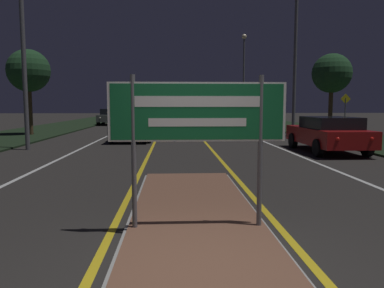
{
  "coord_description": "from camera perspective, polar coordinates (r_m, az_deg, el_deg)",
  "views": [
    {
      "loc": [
        -0.34,
        -3.59,
        1.83
      ],
      "look_at": [
        0.0,
        3.11,
        1.13
      ],
      "focal_mm": 35.0,
      "sensor_mm": 36.0,
      "label": 1
    }
  ],
  "objects": [
    {
      "name": "verge_left",
      "position": [
        25.37,
        -24.08,
        1.42
      ],
      "size": [
        5.0,
        100.0,
        0.08
      ],
      "color": "black",
      "rests_on": "ground_plane"
    },
    {
      "name": "lane_line_white_left",
      "position": [
        28.91,
        -10.59,
        2.26
      ],
      "size": [
        0.12,
        70.0,
        0.01
      ],
      "color": "silver",
      "rests_on": "ground_plane"
    },
    {
      "name": "streetlight_right_near",
      "position": [
        22.5,
        15.65,
        19.93
      ],
      "size": [
        0.58,
        0.58,
        11.21
      ],
      "color": "#56565B",
      "rests_on": "ground_plane"
    },
    {
      "name": "roadside_palm_left",
      "position": [
        24.19,
        -23.65,
        10.14
      ],
      "size": [
        2.46,
        2.46,
        4.97
      ],
      "color": "#4C3823",
      "rests_on": "verge_left"
    },
    {
      "name": "edge_line_white_left",
      "position": [
        29.46,
        -16.39,
        2.19
      ],
      "size": [
        0.1,
        70.0,
        0.01
      ],
      "color": "silver",
      "rests_on": "ground_plane"
    },
    {
      "name": "verge_right",
      "position": [
        25.62,
        19.68,
        1.63
      ],
      "size": [
        5.0,
        100.0,
        0.08
      ],
      "color": "black",
      "rests_on": "ground_plane"
    },
    {
      "name": "car_approaching_1",
      "position": [
        35.22,
        -12.24,
        4.13
      ],
      "size": [
        2.02,
        4.19,
        1.47
      ],
      "color": "#4C514C",
      "rests_on": "ground_plane"
    },
    {
      "name": "ground_plane",
      "position": [
        4.05,
        2.41,
        -20.92
      ],
      "size": [
        160.0,
        160.0,
        0.0
      ],
      "primitive_type": "plane",
      "color": "#282623"
    },
    {
      "name": "car_approaching_0",
      "position": [
        19.43,
        -9.01,
        2.78
      ],
      "size": [
        2.0,
        4.21,
        1.43
      ],
      "color": "black",
      "rests_on": "ground_plane"
    },
    {
      "name": "streetlight_right_far",
      "position": [
        37.73,
        7.9,
        11.29
      ],
      "size": [
        0.47,
        0.47,
        8.68
      ],
      "color": "#56565B",
      "rests_on": "ground_plane"
    },
    {
      "name": "highway_sign",
      "position": [
        5.21,
        0.85,
        3.91
      ],
      "size": [
        2.47,
        0.07,
        2.14
      ],
      "color": "#56565B",
      "rests_on": "median_island"
    },
    {
      "name": "edge_line_white_right",
      "position": [
        29.63,
        11.84,
        2.32
      ],
      "size": [
        0.1,
        70.0,
        0.01
      ],
      "color": "silver",
      "rests_on": "ground_plane"
    },
    {
      "name": "streetlight_left_near",
      "position": [
        17.09,
        -24.6,
        19.26
      ],
      "size": [
        0.48,
        0.48,
        9.67
      ],
      "color": "#56565B",
      "rests_on": "ground_plane"
    },
    {
      "name": "centre_line_yellow_right",
      "position": [
        28.69,
        0.25,
        2.34
      ],
      "size": [
        0.12,
        70.0,
        0.01
      ],
      "color": "gold",
      "rests_on": "ground_plane"
    },
    {
      "name": "lane_line_white_right",
      "position": [
        29.01,
        6.1,
        2.34
      ],
      "size": [
        0.12,
        70.0,
        0.01
      ],
      "color": "silver",
      "rests_on": "ground_plane"
    },
    {
      "name": "car_receding_1",
      "position": [
        25.04,
        4.52,
        3.57
      ],
      "size": [
        1.94,
        4.5,
        1.45
      ],
      "color": "black",
      "rests_on": "ground_plane"
    },
    {
      "name": "car_receding_0",
      "position": [
        15.44,
        20.0,
        1.55
      ],
      "size": [
        2.01,
        4.52,
        1.37
      ],
      "color": "maroon",
      "rests_on": "ground_plane"
    },
    {
      "name": "warning_sign",
      "position": [
        23.82,
        22.31,
        4.8
      ],
      "size": [
        0.6,
        0.06,
        2.4
      ],
      "color": "#56565B",
      "rests_on": "verge_right"
    },
    {
      "name": "centre_line_yellow_left",
      "position": [
        28.66,
        -4.72,
        2.31
      ],
      "size": [
        0.12,
        70.0,
        0.01
      ],
      "color": "gold",
      "rests_on": "ground_plane"
    },
    {
      "name": "median_island",
      "position": [
        5.51,
        0.82,
        -12.95
      ],
      "size": [
        2.1,
        8.41,
        0.1
      ],
      "color": "#999993",
      "rests_on": "ground_plane"
    },
    {
      "name": "roadside_palm_right",
      "position": [
        23.07,
        20.53,
        9.99
      ],
      "size": [
        2.22,
        2.22,
        4.66
      ],
      "color": "#4C3823",
      "rests_on": "verge_right"
    }
  ]
}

